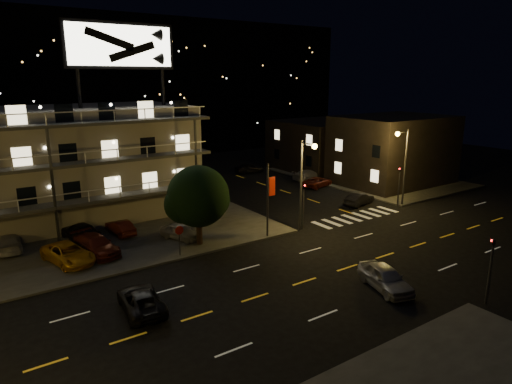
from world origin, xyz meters
TOP-DOWN VIEW (x-y plane):
  - ground at (0.00, 0.00)m, footprint 140.00×140.00m
  - curb_ne at (30.00, 20.00)m, footprint 16.00×24.00m
  - motel at (-9.94, 23.88)m, footprint 28.00×13.80m
  - side_bldg_front at (29.99, 16.00)m, footprint 14.06×10.00m
  - side_bldg_back at (29.99, 28.00)m, footprint 14.06×12.00m
  - hill_backdrop at (-5.94, 68.78)m, footprint 120.00×25.00m
  - streetlight_nc at (8.50, 7.94)m, footprint 0.44×1.92m
  - streetlight_ne at (22.14, 8.30)m, footprint 1.92×0.44m
  - signal_nw at (9.00, 8.50)m, footprint 0.20×0.27m
  - signal_sw at (9.00, -8.50)m, footprint 0.20×0.27m
  - signal_ne at (22.00, 8.50)m, footprint 0.27×0.20m
  - banner_north at (5.09, 8.40)m, footprint 0.83×0.16m
  - stop_sign at (-3.00, 8.57)m, footprint 0.91×0.11m
  - tree at (-0.69, 9.94)m, footprint 5.10×4.91m
  - lot_car_2 at (-10.26, 11.87)m, footprint 3.38×5.30m
  - lot_car_3 at (-8.14, 12.45)m, footprint 2.97×5.26m
  - lot_car_4 at (-1.41, 11.81)m, footprint 2.83×3.97m
  - lot_car_7 at (-13.49, 16.96)m, footprint 2.17×4.52m
  - lot_car_8 at (-8.26, 16.57)m, footprint 2.75×4.51m
  - lot_car_9 at (-5.15, 15.82)m, footprint 1.64×3.81m
  - side_car_0 at (18.91, 11.05)m, footprint 4.22×2.23m
  - side_car_1 at (20.82, 19.74)m, footprint 4.78×3.04m
  - side_car_2 at (22.34, 23.08)m, footprint 4.76×2.02m
  - side_car_3 at (18.48, 31.47)m, footprint 4.32×2.34m
  - road_car_east at (5.58, -3.71)m, footprint 2.99×4.82m
  - road_car_west at (-8.36, 2.46)m, footprint 2.69×4.87m

SIDE VIEW (x-z plane):
  - ground at x=0.00m, z-range 0.00..0.00m
  - curb_ne at x=30.00m, z-range 0.00..0.15m
  - side_car_1 at x=20.82m, z-range 0.00..1.23m
  - road_car_west at x=-8.36m, z-range 0.00..1.29m
  - side_car_0 at x=18.91m, z-range 0.00..1.32m
  - side_car_2 at x=22.34m, z-range 0.00..1.37m
  - side_car_3 at x=18.48m, z-range 0.00..1.40m
  - lot_car_9 at x=-5.15m, z-range 0.15..1.37m
  - road_car_east at x=5.58m, z-range 0.00..1.53m
  - lot_car_4 at x=-1.41m, z-range 0.15..1.40m
  - lot_car_7 at x=-13.49m, z-range 0.15..1.42m
  - lot_car_2 at x=-10.26m, z-range 0.15..1.51m
  - lot_car_8 at x=-8.26m, z-range 0.15..1.58m
  - lot_car_3 at x=-8.14m, z-range 0.15..1.59m
  - stop_sign at x=-3.00m, z-range 0.41..3.01m
  - signal_nw at x=9.00m, z-range 0.27..4.87m
  - signal_sw at x=9.00m, z-range 0.27..4.87m
  - signal_ne at x=22.00m, z-range 0.27..4.87m
  - banner_north at x=5.09m, z-range 0.23..6.63m
  - side_bldg_back at x=29.99m, z-range 0.00..7.00m
  - tree at x=-0.69m, z-range 0.75..7.18m
  - side_bldg_front at x=29.99m, z-range 0.00..8.50m
  - streetlight_nc at x=8.50m, z-range 0.96..8.96m
  - streetlight_ne at x=22.14m, z-range 0.96..8.96m
  - motel at x=-9.94m, z-range -3.71..14.39m
  - hill_backdrop at x=-5.94m, z-range -0.45..23.55m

